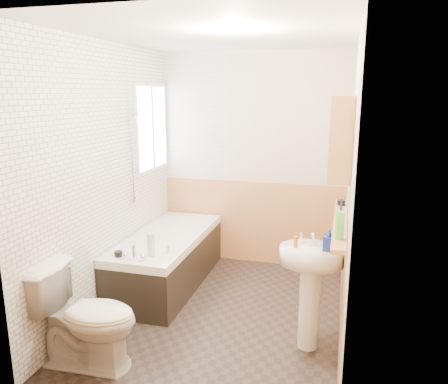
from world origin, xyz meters
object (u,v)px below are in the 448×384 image
at_px(toilet, 86,317).
at_px(bathtub, 168,258).
at_px(medicine_cabinet, 342,137).
at_px(sink, 310,277).
at_px(pine_shelf, 340,222).

bearing_deg(toilet, bathtub, -3.53).
height_order(bathtub, toilet, toilet).
bearing_deg(toilet, medicine_cabinet, -66.63).
xyz_separation_m(bathtub, sink, (1.57, -0.82, 0.32)).
distance_m(toilet, pine_shelf, 2.07).
height_order(toilet, sink, sink).
bearing_deg(bathtub, pine_shelf, -22.30).
distance_m(sink, pine_shelf, 0.49).
distance_m(bathtub, medicine_cabinet, 2.34).
distance_m(toilet, medicine_cabinet, 2.37).
distance_m(bathtub, pine_shelf, 2.06).
relative_size(pine_shelf, medicine_cabinet, 2.02).
bearing_deg(medicine_cabinet, sink, -135.95).
height_order(bathtub, medicine_cabinet, medicine_cabinet).
height_order(toilet, medicine_cabinet, medicine_cabinet).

